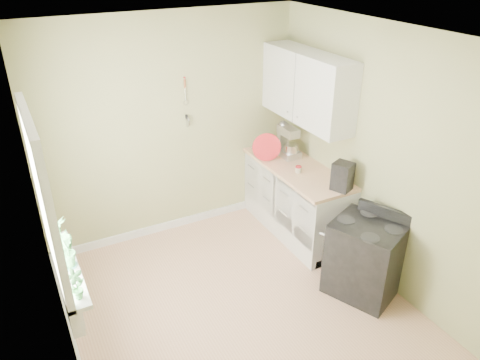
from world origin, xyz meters
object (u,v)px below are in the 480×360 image
stand_mixer (288,142)px  coffee_maker (342,177)px  kettle (259,145)px  stove (365,258)px

stand_mixer → coffee_maker: stand_mixer is taller
stand_mixer → kettle: size_ratio=2.44×
stand_mixer → coffee_maker: (0.03, -1.04, -0.03)m
stove → coffee_maker: coffee_maker is taller
stove → kettle: bearing=95.0°
stove → kettle: 2.02m
stove → stand_mixer: stand_mixer is taller
kettle → stove: bearing=-85.0°
stove → coffee_maker: size_ratio=2.98×
kettle → coffee_maker: coffee_maker is taller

